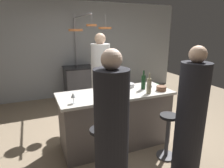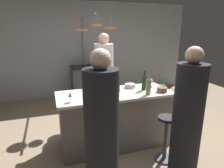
# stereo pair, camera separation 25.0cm
# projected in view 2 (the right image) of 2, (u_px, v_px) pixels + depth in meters

# --- Properties ---
(ground_plane) EXTENTS (9.00, 9.00, 0.00)m
(ground_plane) POSITION_uv_depth(u_px,v_px,m) (115.00, 143.00, 3.29)
(ground_plane) COLOR gray
(back_wall) EXTENTS (6.40, 0.16, 2.60)m
(back_wall) POSITION_uv_depth(u_px,v_px,m) (82.00, 50.00, 5.55)
(back_wall) COLOR #9EA3A8
(back_wall) RESTS_ON ground_plane
(kitchen_island) EXTENTS (1.80, 0.72, 0.90)m
(kitchen_island) POSITION_uv_depth(u_px,v_px,m) (115.00, 119.00, 3.17)
(kitchen_island) COLOR slate
(kitchen_island) RESTS_ON ground_plane
(stove_range) EXTENTS (0.80, 0.64, 0.89)m
(stove_range) POSITION_uv_depth(u_px,v_px,m) (86.00, 82.00, 5.42)
(stove_range) COLOR #47474C
(stove_range) RESTS_ON ground_plane
(chef) EXTENTS (0.38, 0.38, 1.79)m
(chef) POSITION_uv_depth(u_px,v_px,m) (104.00, 81.00, 4.02)
(chef) COLOR white
(chef) RESTS_ON ground_plane
(bar_stool_left) EXTENTS (0.28, 0.28, 0.68)m
(bar_stool_left) POSITION_uv_depth(u_px,v_px,m) (95.00, 150.00, 2.48)
(bar_stool_left) COLOR #4C4C51
(bar_stool_left) RESTS_ON ground_plane
(guest_left) EXTENTS (0.36, 0.36, 1.69)m
(guest_left) POSITION_uv_depth(u_px,v_px,m) (102.00, 137.00, 2.02)
(guest_left) COLOR black
(guest_left) RESTS_ON ground_plane
(bar_stool_right) EXTENTS (0.28, 0.28, 0.68)m
(bar_stool_right) POSITION_uv_depth(u_px,v_px,m) (166.00, 136.00, 2.79)
(bar_stool_right) COLOR #4C4C51
(bar_stool_right) RESTS_ON ground_plane
(guest_right) EXTENTS (0.35, 0.35, 1.68)m
(guest_right) POSITION_uv_depth(u_px,v_px,m) (187.00, 122.00, 2.35)
(guest_right) COLOR black
(guest_right) RESTS_ON ground_plane
(overhead_pot_rack) EXTENTS (0.93, 1.59, 2.17)m
(overhead_pot_rack) POSITION_uv_depth(u_px,v_px,m) (91.00, 37.00, 4.47)
(overhead_pot_rack) COLOR gray
(overhead_pot_rack) RESTS_ON ground_plane
(potted_plant) EXTENTS (0.36, 0.36, 0.52)m
(potted_plant) POSITION_uv_depth(u_px,v_px,m) (161.00, 92.00, 5.00)
(potted_plant) COLOR brown
(potted_plant) RESTS_ON ground_plane
(pepper_mill) EXTENTS (0.05, 0.05, 0.21)m
(pepper_mill) POSITION_uv_depth(u_px,v_px,m) (117.00, 83.00, 3.19)
(pepper_mill) COLOR #382319
(pepper_mill) RESTS_ON kitchen_island
(wine_bottle_dark) EXTENTS (0.07, 0.07, 0.32)m
(wine_bottle_dark) POSITION_uv_depth(u_px,v_px,m) (118.00, 84.00, 3.05)
(wine_bottle_dark) COLOR black
(wine_bottle_dark) RESTS_ON kitchen_island
(wine_bottle_white) EXTENTS (0.07, 0.07, 0.32)m
(wine_bottle_white) POSITION_uv_depth(u_px,v_px,m) (148.00, 87.00, 2.93)
(wine_bottle_white) COLOR gray
(wine_bottle_white) RESTS_ON kitchen_island
(wine_bottle_green) EXTENTS (0.07, 0.07, 0.30)m
(wine_bottle_green) POSITION_uv_depth(u_px,v_px,m) (112.00, 83.00, 3.13)
(wine_bottle_green) COLOR #193D23
(wine_bottle_green) RESTS_ON kitchen_island
(wine_bottle_amber) EXTENTS (0.07, 0.07, 0.31)m
(wine_bottle_amber) POSITION_uv_depth(u_px,v_px,m) (107.00, 82.00, 3.19)
(wine_bottle_amber) COLOR brown
(wine_bottle_amber) RESTS_ON kitchen_island
(wine_bottle_red) EXTENTS (0.07, 0.07, 0.31)m
(wine_bottle_red) POSITION_uv_depth(u_px,v_px,m) (144.00, 83.00, 3.16)
(wine_bottle_red) COLOR #143319
(wine_bottle_red) RESTS_ON kitchen_island
(wine_glass_near_left_guest) EXTENTS (0.07, 0.07, 0.15)m
(wine_glass_near_left_guest) POSITION_uv_depth(u_px,v_px,m) (70.00, 95.00, 2.62)
(wine_glass_near_left_guest) COLOR silver
(wine_glass_near_left_guest) RESTS_ON kitchen_island
(wine_glass_by_chef) EXTENTS (0.07, 0.07, 0.15)m
(wine_glass_by_chef) POSITION_uv_depth(u_px,v_px,m) (150.00, 86.00, 3.02)
(wine_glass_by_chef) COLOR silver
(wine_glass_by_chef) RESTS_ON kitchen_island
(wine_glass_near_right_guest) EXTENTS (0.07, 0.07, 0.15)m
(wine_glass_near_right_guest) POSITION_uv_depth(u_px,v_px,m) (151.00, 80.00, 3.41)
(wine_glass_near_right_guest) COLOR silver
(wine_glass_near_right_guest) RESTS_ON kitchen_island
(mixing_bowl_steel) EXTENTS (0.18, 0.18, 0.07)m
(mixing_bowl_steel) POSITION_uv_depth(u_px,v_px,m) (130.00, 86.00, 3.31)
(mixing_bowl_steel) COLOR #B7B7BC
(mixing_bowl_steel) RESTS_ON kitchen_island
(mixing_bowl_wooden) EXTENTS (0.16, 0.16, 0.07)m
(mixing_bowl_wooden) POSITION_uv_depth(u_px,v_px,m) (162.00, 90.00, 3.08)
(mixing_bowl_wooden) COLOR brown
(mixing_bowl_wooden) RESTS_ON kitchen_island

